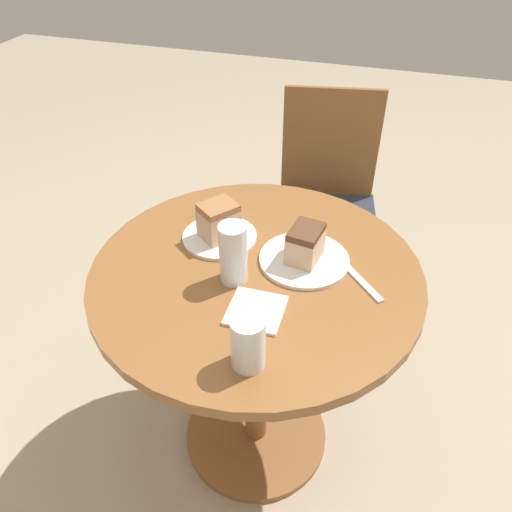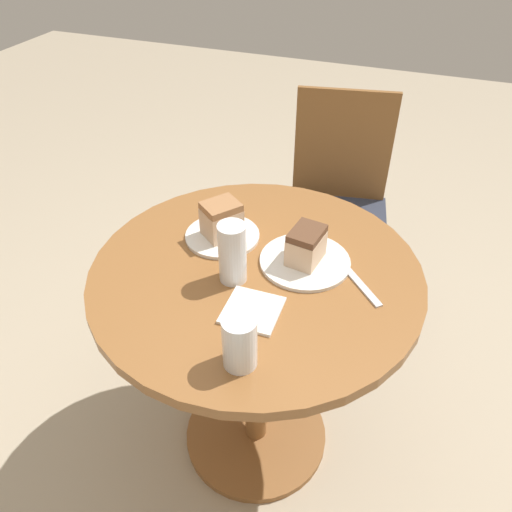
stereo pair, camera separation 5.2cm
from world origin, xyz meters
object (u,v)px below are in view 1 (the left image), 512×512
(chair, at_px, (326,203))
(glass_lemonade, at_px, (233,256))
(plate_near, at_px, (304,259))
(cake_slice_near, at_px, (305,244))
(glass_water, at_px, (248,345))
(plate_far, at_px, (220,237))
(cake_slice_far, at_px, (219,220))

(chair, relative_size, glass_lemonade, 5.64)
(glass_lemonade, bearing_deg, plate_near, 39.08)
(plate_near, xyz_separation_m, cake_slice_near, (0.00, 0.00, 0.05))
(glass_lemonade, relative_size, glass_water, 1.29)
(plate_near, relative_size, plate_far, 1.15)
(plate_near, relative_size, cake_slice_far, 1.88)
(cake_slice_near, bearing_deg, chair, 95.01)
(cake_slice_near, relative_size, cake_slice_far, 0.86)
(glass_lemonade, height_order, glass_water, glass_lemonade)
(chair, xyz_separation_m, glass_lemonade, (-0.08, -0.86, 0.36))
(plate_near, xyz_separation_m, cake_slice_far, (-0.24, 0.03, 0.05))
(cake_slice_far, bearing_deg, cake_slice_near, -6.36)
(plate_far, distance_m, glass_water, 0.44)
(glass_lemonade, bearing_deg, cake_slice_near, 39.08)
(plate_far, height_order, cake_slice_far, cake_slice_far)
(cake_slice_near, distance_m, glass_water, 0.36)
(chair, height_order, glass_lemonade, glass_lemonade)
(cake_slice_near, height_order, glass_water, glass_water)
(cake_slice_near, xyz_separation_m, cake_slice_far, (-0.24, 0.03, 0.00))
(chair, xyz_separation_m, cake_slice_far, (-0.17, -0.71, 0.35))
(plate_far, xyz_separation_m, cake_slice_far, (0.00, 0.00, 0.05))
(glass_lemonade, distance_m, glass_water, 0.26)
(chair, relative_size, plate_far, 4.41)
(cake_slice_near, xyz_separation_m, glass_water, (-0.03, -0.35, -0.00))
(plate_far, relative_size, cake_slice_near, 1.90)
(chair, xyz_separation_m, cake_slice_near, (0.06, -0.74, 0.34))
(chair, bearing_deg, plate_far, -114.40)
(chair, bearing_deg, glass_lemonade, -106.10)
(plate_near, bearing_deg, glass_water, -95.39)
(cake_slice_near, bearing_deg, glass_water, -95.39)
(plate_far, bearing_deg, plate_near, -6.36)
(chair, height_order, cake_slice_far, chair)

